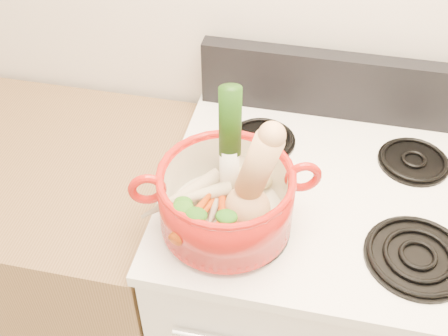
% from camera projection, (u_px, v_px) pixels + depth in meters
% --- Properties ---
extents(stove_body, '(0.76, 0.65, 0.92)m').
position_uv_depth(stove_body, '(309.00, 306.00, 1.66)').
color(stove_body, white).
rests_on(stove_body, floor).
extents(cooktop, '(0.78, 0.67, 0.03)m').
position_uv_depth(cooktop, '(331.00, 195.00, 1.33)').
color(cooktop, white).
rests_on(cooktop, stove_body).
extents(control_backsplash, '(0.76, 0.05, 0.18)m').
position_uv_depth(control_backsplash, '(345.00, 86.00, 1.47)').
color(control_backsplash, black).
rests_on(control_backsplash, cooktop).
extents(burner_front_left, '(0.22, 0.22, 0.02)m').
position_uv_depth(burner_front_left, '(239.00, 226.00, 1.23)').
color(burner_front_left, black).
rests_on(burner_front_left, cooktop).
extents(burner_front_right, '(0.22, 0.22, 0.02)m').
position_uv_depth(burner_front_right, '(418.00, 256.00, 1.17)').
color(burner_front_right, black).
rests_on(burner_front_right, cooktop).
extents(burner_back_left, '(0.17, 0.17, 0.02)m').
position_uv_depth(burner_back_left, '(262.00, 139.00, 1.44)').
color(burner_back_left, black).
rests_on(burner_back_left, cooktop).
extents(burner_back_right, '(0.17, 0.17, 0.02)m').
position_uv_depth(burner_back_right, '(414.00, 160.00, 1.38)').
color(burner_back_right, black).
rests_on(burner_back_right, cooktop).
extents(dutch_oven, '(0.36, 0.36, 0.14)m').
position_uv_depth(dutch_oven, '(226.00, 199.00, 1.18)').
color(dutch_oven, '#AC150E').
rests_on(dutch_oven, burner_front_left).
extents(pot_handle_left, '(0.08, 0.04, 0.08)m').
position_uv_depth(pot_handle_left, '(147.00, 189.00, 1.13)').
color(pot_handle_left, '#AC150E').
rests_on(pot_handle_left, dutch_oven).
extents(pot_handle_right, '(0.08, 0.04, 0.08)m').
position_uv_depth(pot_handle_right, '(303.00, 177.00, 1.16)').
color(pot_handle_right, '#AC150E').
rests_on(pot_handle_right, dutch_oven).
extents(squash, '(0.19, 0.16, 0.26)m').
position_uv_depth(squash, '(249.00, 179.00, 1.10)').
color(squash, tan).
rests_on(squash, dutch_oven).
extents(leek, '(0.06, 0.07, 0.30)m').
position_uv_depth(leek, '(230.00, 145.00, 1.14)').
color(leek, silver).
rests_on(leek, dutch_oven).
extents(ginger, '(0.10, 0.09, 0.05)m').
position_uv_depth(ginger, '(249.00, 179.00, 1.24)').
color(ginger, '#D8C685').
rests_on(ginger, dutch_oven).
extents(parsnip_0, '(0.13, 0.21, 0.06)m').
position_uv_depth(parsnip_0, '(215.00, 191.00, 1.22)').
color(parsnip_0, beige).
rests_on(parsnip_0, dutch_oven).
extents(parsnip_1, '(0.17, 0.16, 0.06)m').
position_uv_depth(parsnip_1, '(181.00, 195.00, 1.20)').
color(parsnip_1, beige).
rests_on(parsnip_1, dutch_oven).
extents(parsnip_2, '(0.06, 0.21, 0.06)m').
position_uv_depth(parsnip_2, '(222.00, 183.00, 1.22)').
color(parsnip_2, beige).
rests_on(parsnip_2, dutch_oven).
extents(parsnip_3, '(0.17, 0.10, 0.05)m').
position_uv_depth(parsnip_3, '(194.00, 195.00, 1.19)').
color(parsnip_3, beige).
rests_on(parsnip_3, dutch_oven).
extents(carrot_0, '(0.12, 0.17, 0.05)m').
position_uv_depth(carrot_0, '(225.00, 223.00, 1.16)').
color(carrot_0, '#DD480B').
rests_on(carrot_0, dutch_oven).
extents(carrot_1, '(0.07, 0.14, 0.04)m').
position_uv_depth(carrot_1, '(204.00, 211.00, 1.18)').
color(carrot_1, '#D3500A').
rests_on(carrot_1, dutch_oven).
extents(carrot_2, '(0.08, 0.18, 0.05)m').
position_uv_depth(carrot_2, '(223.00, 211.00, 1.17)').
color(carrot_2, red).
rests_on(carrot_2, dutch_oven).
extents(carrot_3, '(0.07, 0.15, 0.04)m').
position_uv_depth(carrot_3, '(194.00, 216.00, 1.15)').
color(carrot_3, '#C44209').
rests_on(carrot_3, dutch_oven).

